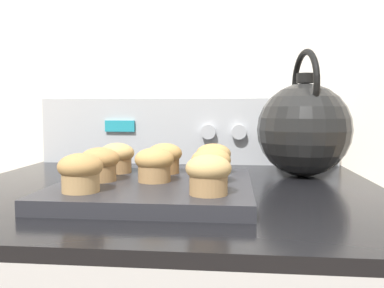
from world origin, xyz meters
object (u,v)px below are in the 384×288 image
muffin_r1_c2 (211,165)px  muffin_r2_c1 (165,157)px  muffin_r1_c0 (100,163)px  muffin_r1_c1 (154,164)px  muffin_r0_c2 (208,174)px  muffin_r2_c0 (117,157)px  muffin_pan (156,188)px  muffin_r0_c0 (81,172)px  muffin_r2_c2 (213,158)px  tea_kettle (304,128)px

muffin_r1_c2 → muffin_r2_c1: (-0.09, 0.09, 0.00)m
muffin_r1_c0 → muffin_r1_c1: bearing=1.6°
muffin_r0_c2 → muffin_r1_c2: bearing=91.0°
muffin_r2_c0 → muffin_r2_c1: (0.09, 0.00, 0.00)m
muffin_r1_c1 → muffin_pan: bearing=-18.0°
muffin_r0_c2 → muffin_r2_c1: same height
muffin_r0_c0 → muffin_r2_c2: (0.18, 0.18, 0.00)m
muffin_pan → muffin_r2_c2: 0.13m
muffin_r2_c1 → muffin_r1_c1: bearing=-91.2°
muffin_r0_c0 → muffin_r1_c1: size_ratio=1.00×
muffin_r2_c0 → muffin_r0_c2: bearing=-44.5°
muffin_pan → muffin_r1_c2: size_ratio=4.85×
muffin_r2_c0 → muffin_r1_c0: bearing=-91.9°
muffin_r0_c0 → tea_kettle: tea_kettle is taller
muffin_r1_c0 → muffin_r1_c2: size_ratio=1.00×
muffin_r1_c0 → muffin_r1_c2: same height
muffin_r0_c0 → muffin_r0_c2: 0.18m
muffin_r1_c1 → tea_kettle: (0.27, 0.22, 0.05)m
muffin_pan → muffin_r1_c1: 0.04m
muffin_r0_c2 → tea_kettle: bearing=60.1°
muffin_r2_c1 → muffin_r2_c0: bearing=-177.8°
muffin_r0_c0 → muffin_r1_c2: 0.20m
muffin_r0_c0 → muffin_pan: bearing=45.3°
muffin_r2_c1 → muffin_r2_c2: (0.09, 0.00, 0.00)m
muffin_r0_c2 → tea_kettle: (0.18, 0.31, 0.05)m
muffin_r0_c0 → muffin_r2_c0: same height
muffin_r1_c0 → muffin_r0_c0: bearing=-88.8°
muffin_r2_c0 → tea_kettle: bearing=20.3°
muffin_r1_c2 → muffin_r2_c0: bearing=154.4°
muffin_r1_c0 → muffin_r1_c1: same height
muffin_r0_c2 → muffin_pan: bearing=135.4°
tea_kettle → muffin_r1_c1: bearing=-141.1°
muffin_r2_c0 → muffin_r2_c1: bearing=2.2°
muffin_r1_c2 → muffin_r2_c0: size_ratio=1.00×
muffin_r1_c2 → muffin_r2_c2: 0.09m
muffin_pan → muffin_r2_c2: bearing=45.5°
muffin_pan → tea_kettle: size_ratio=1.18×
muffin_pan → muffin_r0_c0: (-0.09, -0.09, 0.04)m
muffin_r1_c2 → tea_kettle: size_ratio=0.24×
muffin_r1_c2 → tea_kettle: 0.29m
muffin_r0_c0 → muffin_r1_c1: 0.13m
muffin_r1_c0 → muffin_r1_c2: 0.18m
muffin_r0_c0 → tea_kettle: (0.36, 0.31, 0.05)m
muffin_r1_c0 → muffin_r2_c2: size_ratio=1.00×
muffin_r0_c2 → muffin_r2_c1: 0.20m
muffin_r2_c0 → muffin_r2_c2: same height
muffin_r1_c1 → muffin_r2_c1: bearing=88.8°
muffin_r1_c0 → muffin_r2_c0: (0.00, 0.09, 0.00)m
muffin_r1_c0 → tea_kettle: size_ratio=0.24×
muffin_r0_c0 → tea_kettle: bearing=40.8°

